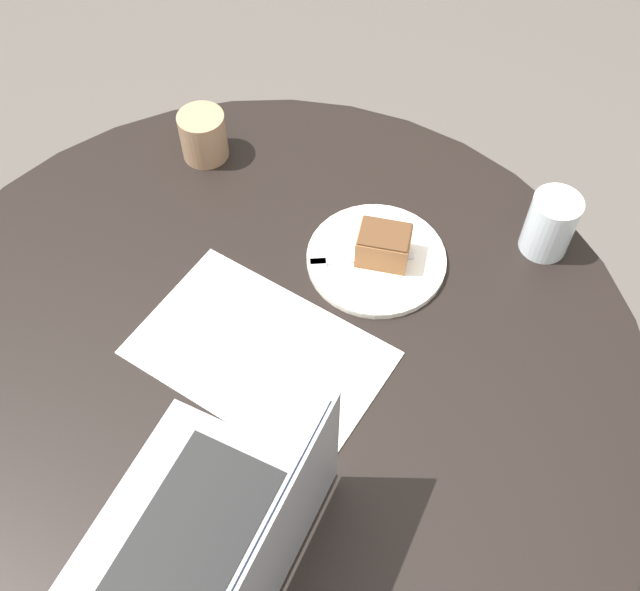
# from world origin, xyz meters

# --- Properties ---
(ground_plane) EXTENTS (12.00, 12.00, 0.00)m
(ground_plane) POSITION_xyz_m (0.00, 0.00, 0.00)
(ground_plane) COLOR #4C4742
(dining_table) EXTENTS (1.19, 1.19, 0.75)m
(dining_table) POSITION_xyz_m (0.00, 0.00, 0.63)
(dining_table) COLOR black
(dining_table) RESTS_ON ground_plane
(paper_document) EXTENTS (0.44, 0.39, 0.00)m
(paper_document) POSITION_xyz_m (0.00, -0.02, 0.75)
(paper_document) COLOR white
(paper_document) RESTS_ON dining_table
(plate) EXTENTS (0.23, 0.23, 0.01)m
(plate) POSITION_xyz_m (-0.17, -0.21, 0.75)
(plate) COLOR silver
(plate) RESTS_ON dining_table
(cake_slice) EXTENTS (0.09, 0.07, 0.06)m
(cake_slice) POSITION_xyz_m (-0.18, -0.21, 0.79)
(cake_slice) COLOR brown
(cake_slice) RESTS_ON plate
(fork) EXTENTS (0.17, 0.04, 0.00)m
(fork) POSITION_xyz_m (-0.13, -0.19, 0.76)
(fork) COLOR silver
(fork) RESTS_ON plate
(coffee_glass) EXTENTS (0.08, 0.08, 0.09)m
(coffee_glass) POSITION_xyz_m (0.15, -0.43, 0.79)
(coffee_glass) COLOR #997556
(coffee_glass) RESTS_ON dining_table
(water_glass) EXTENTS (0.08, 0.08, 0.11)m
(water_glass) POSITION_xyz_m (-0.45, -0.26, 0.80)
(water_glass) COLOR silver
(water_glass) RESTS_ON dining_table
(laptop) EXTENTS (0.36, 0.40, 0.25)m
(laptop) POSITION_xyz_m (0.02, 0.29, 0.79)
(laptop) COLOR gray
(laptop) RESTS_ON dining_table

